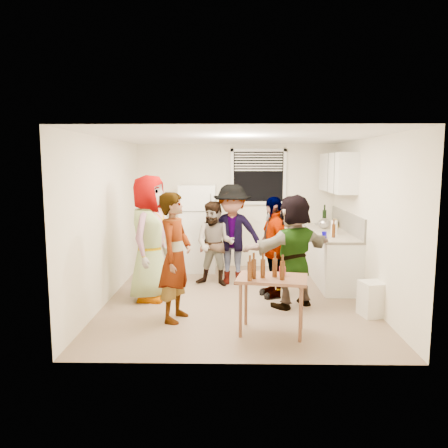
{
  "coord_description": "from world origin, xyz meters",
  "views": [
    {
      "loc": [
        -0.08,
        -6.64,
        2.11
      ],
      "look_at": [
        -0.21,
        0.3,
        1.15
      ],
      "focal_mm": 35.0,
      "sensor_mm": 36.0,
      "label": 1
    }
  ],
  "objects_px": {
    "guest_orange": "(292,306)",
    "red_cup": "(282,275)",
    "refrigerator": "(198,228)",
    "wine_bottle": "(324,225)",
    "trash_bin": "(373,298)",
    "guest_stripe": "(176,319)",
    "kettle": "(324,229)",
    "beer_bottle_counter": "(333,237)",
    "guest_grey": "(151,299)",
    "serving_table": "(271,333)",
    "blue_cup": "(324,238)",
    "guest_black": "(273,296)",
    "guest_back_right": "(232,283)",
    "guest_back_left": "(215,285)",
    "beer_bottle_table": "(254,278)"
  },
  "relations": [
    {
      "from": "refrigerator",
      "to": "wine_bottle",
      "type": "bearing_deg",
      "value": 1.85
    },
    {
      "from": "refrigerator",
      "to": "guest_grey",
      "type": "height_order",
      "value": "refrigerator"
    },
    {
      "from": "guest_grey",
      "to": "guest_orange",
      "type": "bearing_deg",
      "value": -86.45
    },
    {
      "from": "trash_bin",
      "to": "guest_stripe",
      "type": "relative_size",
      "value": 0.28
    },
    {
      "from": "beer_bottle_counter",
      "to": "red_cup",
      "type": "bearing_deg",
      "value": -120.22
    },
    {
      "from": "refrigerator",
      "to": "blue_cup",
      "type": "bearing_deg",
      "value": -32.86
    },
    {
      "from": "kettle",
      "to": "guest_grey",
      "type": "distance_m",
      "value": 3.49
    },
    {
      "from": "wine_bottle",
      "to": "guest_grey",
      "type": "bearing_deg",
      "value": -147.62
    },
    {
      "from": "blue_cup",
      "to": "guest_black",
      "type": "relative_size",
      "value": 0.07
    },
    {
      "from": "refrigerator",
      "to": "serving_table",
      "type": "bearing_deg",
      "value": -70.3
    },
    {
      "from": "guest_orange",
      "to": "red_cup",
      "type": "bearing_deg",
      "value": 43.52
    },
    {
      "from": "wine_bottle",
      "to": "trash_bin",
      "type": "xyz_separation_m",
      "value": [
        0.14,
        -2.69,
        -0.65
      ]
    },
    {
      "from": "wine_bottle",
      "to": "beer_bottle_counter",
      "type": "relative_size",
      "value": 1.37
    },
    {
      "from": "wine_bottle",
      "to": "guest_grey",
      "type": "relative_size",
      "value": 0.16
    },
    {
      "from": "guest_stripe",
      "to": "beer_bottle_counter",
      "type": "bearing_deg",
      "value": -44.6
    },
    {
      "from": "beer_bottle_counter",
      "to": "guest_black",
      "type": "bearing_deg",
      "value": -161.36
    },
    {
      "from": "refrigerator",
      "to": "guest_grey",
      "type": "distance_m",
      "value": 2.16
    },
    {
      "from": "guest_stripe",
      "to": "guest_black",
      "type": "relative_size",
      "value": 1.09
    },
    {
      "from": "kettle",
      "to": "blue_cup",
      "type": "distance_m",
      "value": 1.06
    },
    {
      "from": "red_cup",
      "to": "guest_black",
      "type": "distance_m",
      "value": 1.62
    },
    {
      "from": "guest_orange",
      "to": "guest_back_left",
      "type": "bearing_deg",
      "value": -73.35
    },
    {
      "from": "beer_bottle_table",
      "to": "guest_black",
      "type": "distance_m",
      "value": 1.81
    },
    {
      "from": "trash_bin",
      "to": "guest_grey",
      "type": "height_order",
      "value": "trash_bin"
    },
    {
      "from": "beer_bottle_counter",
      "to": "blue_cup",
      "type": "distance_m",
      "value": 0.17
    },
    {
      "from": "guest_grey",
      "to": "guest_stripe",
      "type": "distance_m",
      "value": 1.05
    },
    {
      "from": "kettle",
      "to": "guest_grey",
      "type": "relative_size",
      "value": 0.13
    },
    {
      "from": "refrigerator",
      "to": "serving_table",
      "type": "distance_m",
      "value": 3.57
    },
    {
      "from": "beer_bottle_counter",
      "to": "guest_orange",
      "type": "relative_size",
      "value": 0.13
    },
    {
      "from": "kettle",
      "to": "serving_table",
      "type": "xyz_separation_m",
      "value": [
        -1.23,
        -2.88,
        -0.9
      ]
    },
    {
      "from": "guest_grey",
      "to": "guest_back_right",
      "type": "distance_m",
      "value": 1.57
    },
    {
      "from": "trash_bin",
      "to": "kettle",
      "type": "bearing_deg",
      "value": 96.11
    },
    {
      "from": "serving_table",
      "to": "wine_bottle",
      "type": "bearing_deg",
      "value": 68.27
    },
    {
      "from": "red_cup",
      "to": "guest_back_right",
      "type": "xyz_separation_m",
      "value": [
        -0.63,
        2.18,
        -0.72
      ]
    },
    {
      "from": "guest_stripe",
      "to": "guest_back_right",
      "type": "height_order",
      "value": "guest_back_right"
    },
    {
      "from": "guest_black",
      "to": "guest_orange",
      "type": "distance_m",
      "value": 0.55
    },
    {
      "from": "guest_orange",
      "to": "guest_back_right",
      "type": "bearing_deg",
      "value": -84.06
    },
    {
      "from": "guest_back_left",
      "to": "guest_back_right",
      "type": "relative_size",
      "value": 0.84
    },
    {
      "from": "serving_table",
      "to": "guest_grey",
      "type": "height_order",
      "value": "serving_table"
    },
    {
      "from": "guest_orange",
      "to": "guest_grey",
      "type": "bearing_deg",
      "value": -38.82
    },
    {
      "from": "guest_back_right",
      "to": "trash_bin",
      "type": "bearing_deg",
      "value": -30.88
    },
    {
      "from": "wine_bottle",
      "to": "trash_bin",
      "type": "relative_size",
      "value": 0.62
    },
    {
      "from": "beer_bottle_counter",
      "to": "guest_grey",
      "type": "height_order",
      "value": "beer_bottle_counter"
    },
    {
      "from": "guest_grey",
      "to": "serving_table",
      "type": "bearing_deg",
      "value": -115.84
    },
    {
      "from": "guest_stripe",
      "to": "guest_back_left",
      "type": "xyz_separation_m",
      "value": [
        0.47,
        1.71,
        0.0
      ]
    },
    {
      "from": "kettle",
      "to": "beer_bottle_table",
      "type": "distance_m",
      "value": 3.3
    },
    {
      "from": "serving_table",
      "to": "red_cup",
      "type": "bearing_deg",
      "value": 34.82
    },
    {
      "from": "red_cup",
      "to": "guest_stripe",
      "type": "relative_size",
      "value": 0.06
    },
    {
      "from": "trash_bin",
      "to": "guest_stripe",
      "type": "height_order",
      "value": "trash_bin"
    },
    {
      "from": "refrigerator",
      "to": "guest_back_left",
      "type": "relative_size",
      "value": 1.16
    },
    {
      "from": "serving_table",
      "to": "guest_grey",
      "type": "xyz_separation_m",
      "value": [
        -1.78,
        1.37,
        0.0
      ]
    }
  ]
}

